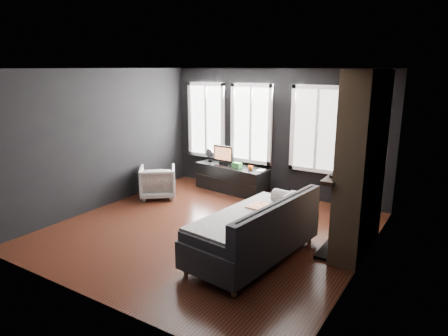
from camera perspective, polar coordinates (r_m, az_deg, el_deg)
The scene contains 18 objects.
floor at distance 6.95m, azimuth -2.04°, elevation -8.84°, with size 5.00×5.00×0.00m, color black.
ceiling at distance 6.39m, azimuth -2.26°, elevation 14.03°, with size 5.00×5.00×0.00m, color white.
wall_back at distance 8.68m, azimuth 7.21°, elevation 5.04°, with size 5.00×0.02×2.70m, color black.
wall_left at distance 8.19m, azimuth -16.81°, elevation 3.98°, with size 0.02×5.00×2.70m, color black.
wall_right at distance 5.56m, azimuth 19.67°, elevation -0.88°, with size 0.02×5.00×2.70m, color black.
windows at distance 8.74m, azimuth 4.58°, elevation 11.96°, with size 4.00×0.16×1.76m, color white, non-canonical shape.
fireplace at distance 6.18m, azimuth 19.12°, elevation 0.61°, with size 0.70×1.62×2.70m, color #93724C, non-canonical shape.
sofa at distance 5.85m, azimuth 4.22°, elevation -8.40°, with size 1.10×2.20×0.95m, color #27282A, non-canonical shape.
stripe_pillow at distance 6.13m, azimuth 9.30°, elevation -5.39°, with size 0.09×0.39×0.39m, color gray.
armchair at distance 8.63m, azimuth -9.45°, elevation -1.74°, with size 0.73×0.68×0.75m, color white.
media_console at distance 8.94m, azimuth 1.10°, elevation -1.51°, with size 1.71×0.54×0.59m, color black, non-canonical shape.
monitor at distance 9.00m, azimuth -0.07°, elevation 2.07°, with size 0.53×0.11×0.47m, color black, non-canonical shape.
desk_fan at distance 9.29m, azimuth -2.04°, elevation 1.91°, with size 0.21×0.21×0.30m, color #A5A5A5, non-canonical shape.
mug at distance 8.53m, azimuth 3.80°, elevation 0.11°, with size 0.11×0.09×0.11m, color orange.
book at distance 8.50m, azimuth 4.88°, elevation 0.34°, with size 0.15×0.02×0.20m, color #B3AD8B.
storage_box at distance 8.71m, azimuth 1.89°, elevation 0.42°, with size 0.20×0.13×0.11m, color #2F7E32.
mantel_vase at distance 6.67m, azimuth 17.92°, elevation 1.40°, with size 0.18×0.19×0.18m, color gold.
mantel_clock at distance 5.74m, azimuth 15.33°, elevation -1.14°, with size 0.12×0.12×0.04m, color black.
Camera 1 is at (3.60, -5.28, 2.72)m, focal length 32.00 mm.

